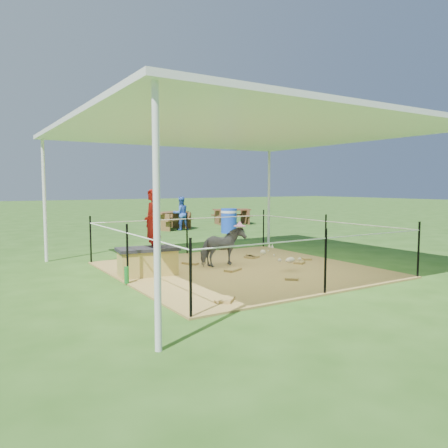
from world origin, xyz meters
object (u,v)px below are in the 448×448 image
green_bottle (127,275)px  trash_barrel (229,221)px  pony (223,247)px  distant_person (181,214)px  picnic_table_near (169,221)px  straw_bale (148,263)px  picnic_table_far (232,217)px  foal (290,259)px  woman (152,217)px

green_bottle → trash_barrel: size_ratio=0.33×
pony → distant_person: bearing=-24.2°
pony → picnic_table_near: bearing=-21.5°
green_bottle → picnic_table_near: size_ratio=0.18×
straw_bale → distant_person: 8.22m
trash_barrel → picnic_table_far: (1.98, 2.88, -0.10)m
straw_bale → green_bottle: bearing=-140.7°
green_bottle → picnic_table_far: size_ratio=0.18×
foal → picnic_table_near: bearing=57.9°
straw_bale → trash_barrel: bearing=46.2°
picnic_table_far → green_bottle: bearing=-116.0°
foal → picnic_table_far: picnic_table_far is taller
woman → foal: woman is taller
woman → distant_person: bearing=157.4°
pony → trash_barrel: bearing=-38.0°
green_bottle → woman: bearing=34.7°
woman → pony: woman is taller
trash_barrel → picnic_table_near: size_ratio=0.54×
foal → distant_person: distant_person is taller
picnic_table_near → distant_person: distant_person is taller
pony → picnic_table_far: 9.91m
foal → picnic_table_near: 8.82m
trash_barrel → picnic_table_far: bearing=55.5°
green_bottle → distant_person: bearing=58.0°
pony → foal: size_ratio=1.12×
foal → distant_person: bearing=55.8°
trash_barrel → distant_person: bearing=120.6°
green_bottle → foal: 3.03m
woman → picnic_table_far: 10.88m
pony → trash_barrel: trash_barrel is taller
woman → picnic_table_near: (3.85, 7.64, -0.74)m
green_bottle → pony: bearing=13.0°
woman → distant_person: size_ratio=0.97×
green_bottle → picnic_table_far: bearing=48.6°
green_bottle → foal: (2.97, -0.59, 0.09)m
green_bottle → straw_bale: bearing=39.3°
picnic_table_far → straw_bale: bearing=-115.4°
straw_bale → picnic_table_far: size_ratio=0.65×
straw_bale → woman: bearing=0.0°
trash_barrel → straw_bale: bearing=-133.8°
foal → trash_barrel: size_ratio=0.97×
distant_person → trash_barrel: bearing=124.6°
straw_bale → woman: 0.82m
pony → foal: (0.82, -1.09, -0.16)m
woman → trash_barrel: (5.06, 5.38, -0.65)m
straw_bale → picnic_table_near: 8.60m
trash_barrel → picnic_table_far: trash_barrel is taller
woman → pony: size_ratio=1.30×
pony → green_bottle: bearing=98.7°
straw_bale → foal: foal is taller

